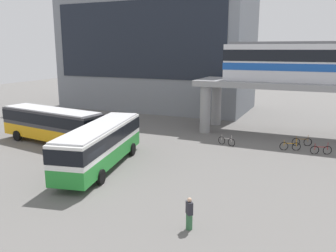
# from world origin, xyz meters

# --- Properties ---
(ground_plane) EXTENTS (120.00, 120.00, 0.00)m
(ground_plane) POSITION_xyz_m (0.00, 10.00, 0.00)
(ground_plane) COLOR #605E5B
(station_building) EXTENTS (26.90, 12.54, 17.68)m
(station_building) POSITION_xyz_m (-9.77, 30.19, 8.84)
(station_building) COLOR slate
(station_building) RESTS_ON ground_plane
(bus_main) EXTENTS (4.68, 11.32, 3.22)m
(bus_main) POSITION_xyz_m (-1.47, 3.23, 1.99)
(bus_main) COLOR #268C33
(bus_main) RESTS_ON ground_plane
(bus_secondary) EXTENTS (11.30, 4.16, 3.22)m
(bus_secondary) POSITION_xyz_m (-9.65, 7.23, 1.99)
(bus_secondary) COLOR orange
(bus_secondary) RESTS_ON ground_plane
(bicycle_red) EXTENTS (1.70, 0.68, 1.04)m
(bicycle_red) POSITION_xyz_m (13.37, 13.50, 0.36)
(bicycle_red) COLOR black
(bicycle_red) RESTS_ON ground_plane
(bicycle_orange) EXTENTS (1.72, 0.60, 1.04)m
(bicycle_orange) POSITION_xyz_m (10.89, 13.68, 0.36)
(bicycle_orange) COLOR black
(bicycle_orange) RESTS_ON ground_plane
(bicycle_brown) EXTENTS (1.71, 0.64, 1.04)m
(bicycle_brown) POSITION_xyz_m (11.73, 15.65, 0.36)
(bicycle_brown) COLOR black
(bicycle_brown) RESTS_ON ground_plane
(bicycle_silver) EXTENTS (1.72, 0.61, 1.04)m
(bicycle_silver) POSITION_xyz_m (5.41, 13.10, 0.36)
(bicycle_silver) COLOR black
(bicycle_silver) RESTS_ON ground_plane
(pedestrian_walking_across) EXTENTS (0.45, 0.47, 1.65)m
(pedestrian_walking_across) POSITION_xyz_m (7.67, -2.73, 0.77)
(pedestrian_walking_across) COLOR #33663F
(pedestrian_walking_across) RESTS_ON ground_plane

